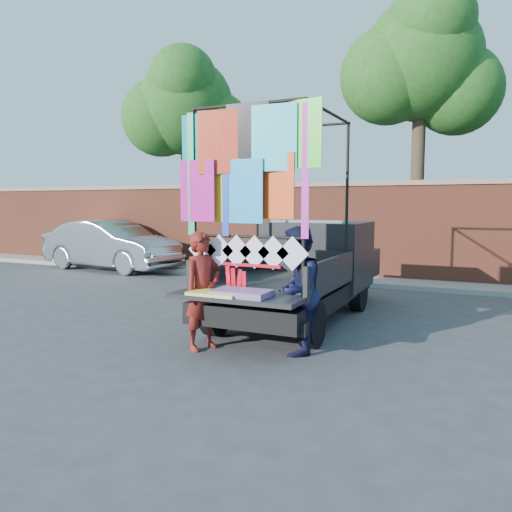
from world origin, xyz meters
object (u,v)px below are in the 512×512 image
at_px(woman, 203,291).
at_px(man, 297,290).
at_px(sedan, 112,245).
at_px(pickup_truck, 309,268).

relative_size(woman, man, 0.95).
bearing_deg(sedan, woman, -124.83).
relative_size(pickup_truck, man, 3.08).
bearing_deg(pickup_truck, woman, -101.70).
xyz_separation_m(pickup_truck, sedan, (-7.51, 3.25, -0.09)).
height_order(woman, man, man).
bearing_deg(sedan, pickup_truck, -107.14).
xyz_separation_m(woman, man, (1.25, 0.36, 0.04)).
bearing_deg(woman, sedan, 67.82).
bearing_deg(sedan, man, -118.54).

